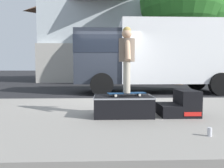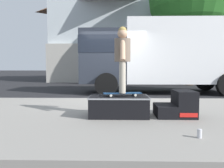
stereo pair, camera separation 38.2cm
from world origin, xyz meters
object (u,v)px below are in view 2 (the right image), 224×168
Objects in this scene: skateboard at (122,93)px; box_truck at (161,54)px; skater_kid at (122,54)px; skate_box at (119,105)px; street_tree_main at (195,1)px; kicker_ramp at (178,106)px; soda_can at (199,134)px.

skateboard is 0.12× the size of box_truck.
skateboard is 0.79m from skater_kid.
skate_box is 12.03m from street_tree_main.
box_truck is (1.79, 5.42, 1.11)m from skateboard.
skateboard is 0.60× the size of skater_kid.
skate_box is 0.15× the size of street_tree_main.
kicker_ramp is 0.11× the size of box_truck.
skater_kid is 11.61m from street_tree_main.
skate_box is 1.04m from skater_kid.
street_tree_main is at bearing 72.44° from soda_can.
skate_box is at bearing -108.91° from box_truck.
street_tree_main is at bearing 64.86° from skater_kid.
soda_can is (-0.07, -1.43, -0.16)m from kicker_ramp.
soda_can is (1.06, -1.44, -0.40)m from skateboard.
box_truck reaches higher than skater_kid.
kicker_ramp is 11.61m from street_tree_main.
kicker_ramp is 1.54m from skater_kid.
skater_kid reaches higher than skate_box.
box_truck is 0.88× the size of street_tree_main.
soda_can is (1.13, -1.44, -0.16)m from skate_box.
street_tree_main is (3.54, 9.95, 4.81)m from kicker_ramp.
kicker_ramp is 0.10× the size of street_tree_main.
street_tree_main is at bearing 64.86° from skateboard.
street_tree_main reaches higher than skate_box.
skate_box is 1.55× the size of kicker_ramp.
skateboard is 0.10× the size of street_tree_main.
skater_kid is at bearing -115.14° from street_tree_main.
skate_box is 0.90× the size of skater_kid.
box_truck is (0.66, 5.43, 1.36)m from kicker_ramp.
skateboard is at bearing 126.35° from soda_can.
skateboard is at bearing 82.87° from skater_kid.
street_tree_main is (4.74, 9.95, 4.81)m from skate_box.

